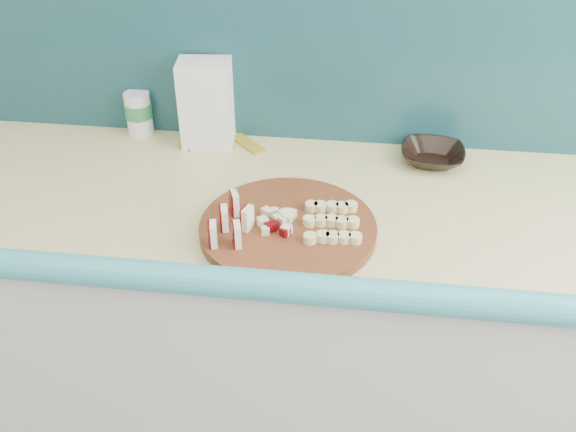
# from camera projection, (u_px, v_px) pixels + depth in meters

# --- Properties ---
(kitchen_counter) EXTENTS (2.20, 0.63, 0.91)m
(kitchen_counter) POSITION_uv_depth(u_px,v_px,m) (247.00, 338.00, 1.69)
(kitchen_counter) COLOR beige
(kitchen_counter) RESTS_ON ground
(backsplash) EXTENTS (2.20, 0.02, 0.50)m
(backsplash) POSITION_uv_depth(u_px,v_px,m) (258.00, 40.00, 1.53)
(backsplash) COLOR teal
(backsplash) RESTS_ON kitchen_counter
(cutting_board) EXTENTS (0.39, 0.39, 0.02)m
(cutting_board) POSITION_uv_depth(u_px,v_px,m) (288.00, 229.00, 1.31)
(cutting_board) COLOR #4F2310
(cutting_board) RESTS_ON kitchen_counter
(apple_wedges) EXTENTS (0.08, 0.14, 0.05)m
(apple_wedges) POSITION_uv_depth(u_px,v_px,m) (231.00, 221.00, 1.26)
(apple_wedges) COLOR beige
(apple_wedges) RESTS_ON cutting_board
(apple_chunks) EXTENTS (0.06, 0.06, 0.02)m
(apple_chunks) POSITION_uv_depth(u_px,v_px,m) (277.00, 220.00, 1.30)
(apple_chunks) COLOR beige
(apple_chunks) RESTS_ON cutting_board
(banana_slices) EXTENTS (0.12, 0.14, 0.02)m
(banana_slices) POSITION_uv_depth(u_px,v_px,m) (332.00, 222.00, 1.29)
(banana_slices) COLOR #D1C97F
(banana_slices) RESTS_ON cutting_board
(brown_bowl) EXTENTS (0.16, 0.16, 0.04)m
(brown_bowl) POSITION_uv_depth(u_px,v_px,m) (432.00, 156.00, 1.54)
(brown_bowl) COLOR black
(brown_bowl) RESTS_ON kitchen_counter
(flour_bag) EXTENTS (0.13, 0.10, 0.22)m
(flour_bag) POSITION_uv_depth(u_px,v_px,m) (206.00, 104.00, 1.57)
(flour_bag) COLOR silver
(flour_bag) RESTS_ON kitchen_counter
(canister) EXTENTS (0.07, 0.07, 0.11)m
(canister) POSITION_uv_depth(u_px,v_px,m) (139.00, 113.00, 1.64)
(canister) COLOR white
(canister) RESTS_ON kitchen_counter
(banana_peel) EXTENTS (0.22, 0.18, 0.01)m
(banana_peel) POSITION_uv_depth(u_px,v_px,m) (224.00, 137.00, 1.65)
(banana_peel) COLOR gold
(banana_peel) RESTS_ON kitchen_counter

